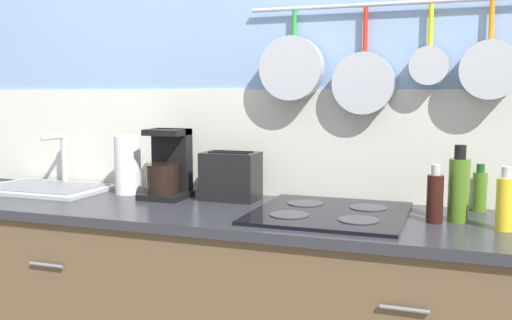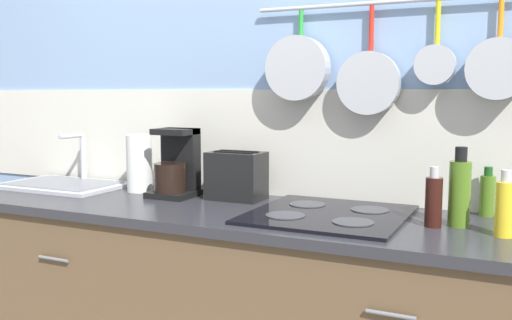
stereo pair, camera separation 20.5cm
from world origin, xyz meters
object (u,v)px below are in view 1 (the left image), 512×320
at_px(coffee_maker, 168,169).
at_px(bottle_hot_sauce, 459,188).
at_px(paper_towel_roll, 128,165).
at_px(bottle_olive_oil, 505,203).
at_px(bottle_sesame_oil, 480,190).
at_px(toaster, 231,176).
at_px(bottle_dish_soap, 435,197).

relative_size(coffee_maker, bottle_hot_sauce, 1.10).
bearing_deg(paper_towel_roll, bottle_olive_oil, -6.86).
bearing_deg(bottle_sesame_oil, toaster, -174.14).
height_order(bottle_hot_sauce, bottle_sesame_oil, bottle_hot_sauce).
distance_m(paper_towel_roll, toaster, 0.47).
xyz_separation_m(toaster, bottle_sesame_oil, (0.93, 0.10, -0.02)).
distance_m(toaster, bottle_hot_sauce, 0.87).
xyz_separation_m(paper_towel_roll, bottle_sesame_oil, (1.40, 0.11, -0.05)).
xyz_separation_m(toaster, bottle_dish_soap, (0.79, -0.15, -0.01)).
bearing_deg(bottle_olive_oil, bottle_sesame_oil, 102.74).
height_order(coffee_maker, bottle_hot_sauce, coffee_maker).
height_order(coffee_maker, bottle_dish_soap, coffee_maker).
height_order(bottle_dish_soap, bottle_sesame_oil, bottle_dish_soap).
bearing_deg(bottle_hot_sauce, bottle_sesame_oil, 70.59).
distance_m(toaster, bottle_sesame_oil, 0.94).
relative_size(paper_towel_roll, bottle_hot_sauce, 0.96).
xyz_separation_m(coffee_maker, bottle_hot_sauce, (1.12, -0.07, -0.00)).
bearing_deg(paper_towel_roll, bottle_hot_sauce, -3.99).
xyz_separation_m(paper_towel_roll, coffee_maker, (0.21, -0.03, -0.01)).
bearing_deg(bottle_sesame_oil, bottle_dish_soap, -120.46).
bearing_deg(paper_towel_roll, bottle_sesame_oil, 4.54).
xyz_separation_m(bottle_dish_soap, bottle_olive_oil, (0.21, -0.04, 0.00)).
distance_m(paper_towel_roll, coffee_maker, 0.21).
height_order(paper_towel_roll, bottle_dish_soap, paper_towel_roll).
xyz_separation_m(bottle_hot_sauce, bottle_olive_oil, (0.14, -0.08, -0.02)).
distance_m(paper_towel_roll, bottle_hot_sauce, 1.33).
relative_size(coffee_maker, bottle_sesame_oil, 1.63).
bearing_deg(toaster, bottle_olive_oil, -10.86).
bearing_deg(toaster, paper_towel_roll, -178.13).
bearing_deg(bottle_dish_soap, paper_towel_roll, 173.83).
height_order(bottle_dish_soap, bottle_hot_sauce, bottle_hot_sauce).
bearing_deg(bottle_olive_oil, bottle_hot_sauce, 148.58).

